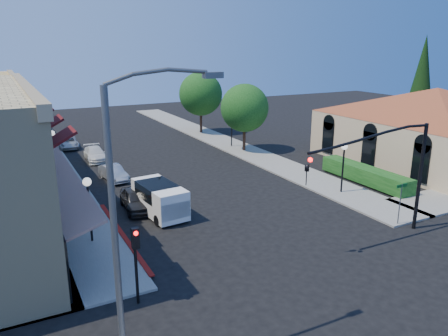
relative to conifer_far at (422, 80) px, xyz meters
name	(u,v)px	position (x,y,z in m)	size (l,w,h in m)	color
ground	(319,273)	(-28.00, -18.00, -6.36)	(120.00, 120.00, 0.00)	black
sidewalk_left	(46,160)	(-36.75, 9.00, -6.30)	(3.50, 50.00, 0.12)	gray
sidewalk_right	(220,141)	(-19.25, 9.00, -6.30)	(3.50, 50.00, 0.12)	gray
curb_red_strip	(123,237)	(-34.90, -10.00, -6.36)	(0.25, 10.00, 0.06)	maroon
mission_building	(434,118)	(-6.01, -6.50, -2.61)	(30.12, 30.12, 6.40)	#D0AF89
hedge	(364,183)	(-16.30, -9.00, -6.36)	(1.40, 8.00, 1.10)	#134313
conifer_far	(422,80)	(0.00, 0.00, 0.00)	(3.20, 3.20, 11.00)	black
street_tree_a	(245,108)	(-19.20, 4.00, -2.17)	(4.56, 4.56, 6.48)	black
street_tree_b	(201,94)	(-19.20, 14.00, -1.82)	(4.94, 4.94, 7.02)	black
signal_mast_arm	(394,163)	(-22.14, -16.50, -2.27)	(8.01, 0.39, 6.00)	black
secondary_signal	(136,251)	(-36.00, -16.59, -4.04)	(0.28, 0.42, 3.32)	black
cobra_streetlight	(125,215)	(-37.15, -20.00, -1.09)	(3.60, 0.25, 9.31)	#595B5E
street_name_sign	(401,198)	(-20.50, -15.80, -4.66)	(0.80, 0.06, 2.50)	#595B5E
lamppost_left_near	(88,193)	(-36.50, -10.00, -3.62)	(0.44, 0.44, 3.57)	black
lamppost_left_far	(53,141)	(-36.50, 4.00, -3.62)	(0.44, 0.44, 3.57)	black
lamppost_right_near	(344,155)	(-19.50, -10.00, -3.62)	(0.44, 0.44, 3.57)	black
lamppost_right_far	(232,120)	(-19.50, 6.00, -3.62)	(0.44, 0.44, 3.57)	black
white_van	(160,198)	(-32.01, -7.97, -5.25)	(2.29, 4.49, 1.92)	white
parked_car_a	(136,199)	(-33.05, -6.38, -5.69)	(1.58, 3.93, 1.34)	black
parked_car_b	(113,173)	(-32.80, 0.40, -5.78)	(1.22, 3.50, 1.15)	#A8A9AD
parked_car_c	(95,154)	(-32.80, 7.00, -5.76)	(1.67, 4.11, 1.19)	white
parked_car_d	(68,142)	(-34.20, 13.29, -5.80)	(1.87, 4.05, 1.13)	#AEB0B4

